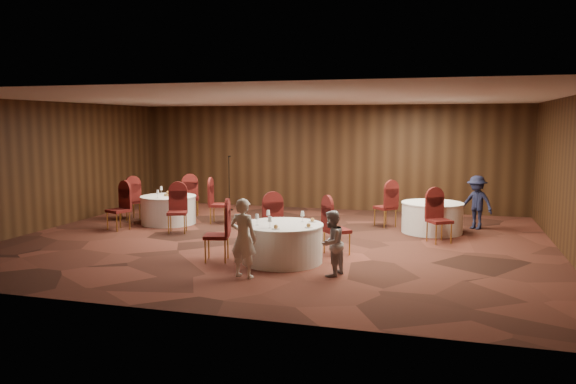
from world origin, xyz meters
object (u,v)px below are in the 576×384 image
(woman_b, at_px, (331,243))
(man_c, at_px, (477,202))
(woman_a, at_px, (243,238))
(table_main, at_px, (282,243))
(table_left, at_px, (169,210))
(table_right, at_px, (432,217))
(mic_stand, at_px, (229,194))

(woman_b, distance_m, man_c, 5.89)
(woman_a, relative_size, man_c, 1.03)
(table_main, bearing_deg, table_left, 142.65)
(table_right, xyz_separation_m, woman_b, (-1.57, -4.50, 0.20))
(table_right, bearing_deg, mic_stand, 162.60)
(table_left, bearing_deg, mic_stand, 75.23)
(table_left, bearing_deg, man_c, 10.59)
(table_right, height_order, woman_b, woman_b)
(table_right, relative_size, woman_b, 1.28)
(man_c, bearing_deg, table_right, -111.57)
(woman_b, xyz_separation_m, man_c, (2.62, 5.28, 0.10))
(mic_stand, distance_m, woman_b, 7.84)
(table_right, bearing_deg, table_main, -125.14)
(mic_stand, relative_size, woman_b, 1.45)
(table_left, distance_m, woman_b, 6.45)
(table_main, height_order, man_c, man_c)
(table_left, height_order, man_c, man_c)
(mic_stand, distance_m, man_c, 7.22)
(table_main, height_order, woman_b, woman_b)
(table_main, height_order, mic_stand, mic_stand)
(mic_stand, height_order, woman_b, mic_stand)
(table_left, height_order, woman_a, woman_a)
(table_main, xyz_separation_m, table_right, (2.68, 3.80, -0.00))
(table_main, height_order, woman_a, woman_a)
(table_main, distance_m, table_right, 4.65)
(woman_b, bearing_deg, table_right, 176.92)
(table_main, relative_size, mic_stand, 0.95)
(mic_stand, bearing_deg, woman_b, -54.85)
(table_main, xyz_separation_m, mic_stand, (-3.41, 5.71, 0.12))
(table_left, relative_size, man_c, 1.08)
(mic_stand, bearing_deg, woman_a, -66.08)
(woman_b, height_order, man_c, man_c)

